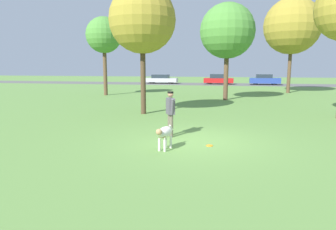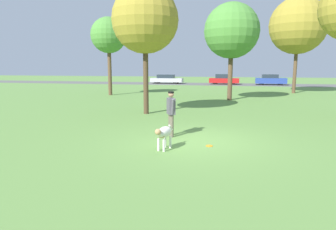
% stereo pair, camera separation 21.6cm
% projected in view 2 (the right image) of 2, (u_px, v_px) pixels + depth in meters
% --- Properties ---
extents(ground_plane, '(120.00, 120.00, 0.00)m').
position_uv_depth(ground_plane, '(195.00, 141.00, 9.88)').
color(ground_plane, '#608C42').
extents(far_road_strip, '(120.00, 6.00, 0.01)m').
position_uv_depth(far_road_strip, '(225.00, 84.00, 40.49)').
color(far_road_strip, '#5B5B59').
rests_on(far_road_strip, ground_plane).
extents(person, '(0.39, 0.67, 1.58)m').
position_uv_depth(person, '(171.00, 110.00, 10.40)').
color(person, '#665B4C').
rests_on(person, ground_plane).
extents(dog, '(0.47, 1.07, 0.70)m').
position_uv_depth(dog, '(164.00, 133.00, 8.78)').
color(dog, silver).
rests_on(dog, ground_plane).
extents(frisbee, '(0.21, 0.21, 0.02)m').
position_uv_depth(frisbee, '(209.00, 146.00, 9.25)').
color(frisbee, orange).
rests_on(frisbee, ground_plane).
extents(tree_far_left, '(2.97, 2.97, 6.48)m').
position_uv_depth(tree_far_left, '(109.00, 36.00, 24.83)').
color(tree_far_left, brown).
rests_on(tree_far_left, ground_plane).
extents(tree_mid_center, '(3.90, 3.90, 6.86)m').
position_uv_depth(tree_mid_center, '(232.00, 31.00, 21.09)').
color(tree_mid_center, brown).
rests_on(tree_mid_center, ground_plane).
extents(tree_near_left, '(3.34, 3.34, 6.39)m').
position_uv_depth(tree_near_left, '(145.00, 20.00, 14.84)').
color(tree_near_left, '#4C3826').
rests_on(tree_near_left, ground_plane).
extents(tree_far_right, '(5.00, 5.00, 8.49)m').
position_uv_depth(tree_far_right, '(298.00, 26.00, 26.46)').
color(tree_far_right, brown).
rests_on(tree_far_right, ground_plane).
extents(parked_car_silver, '(4.54, 1.77, 1.27)m').
position_uv_depth(parked_car_silver, '(167.00, 79.00, 42.42)').
color(parked_car_silver, '#B7B7BC').
rests_on(parked_car_silver, ground_plane).
extents(parked_car_red, '(3.99, 1.90, 1.38)m').
position_uv_depth(parked_car_red, '(224.00, 79.00, 40.63)').
color(parked_car_red, red).
rests_on(parked_car_red, ground_plane).
extents(parked_car_blue, '(3.95, 1.89, 1.39)m').
position_uv_depth(parked_car_blue, '(271.00, 80.00, 39.11)').
color(parked_car_blue, '#284293').
rests_on(parked_car_blue, ground_plane).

